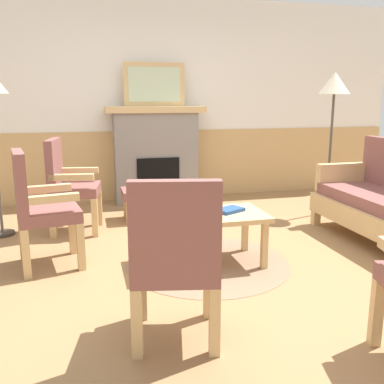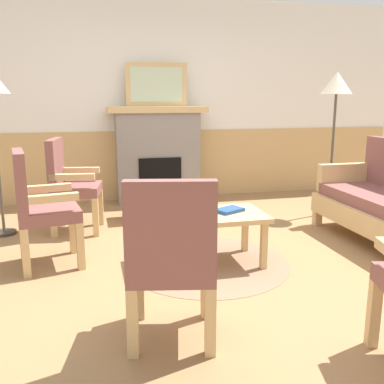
{
  "view_description": "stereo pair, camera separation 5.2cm",
  "coord_description": "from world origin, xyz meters",
  "views": [
    {
      "loc": [
        -0.93,
        -3.33,
        1.38
      ],
      "look_at": [
        0.0,
        0.35,
        0.55
      ],
      "focal_mm": 39.97,
      "sensor_mm": 36.0,
      "label": 1
    },
    {
      "loc": [
        -0.88,
        -3.34,
        1.38
      ],
      "look_at": [
        0.0,
        0.35,
        0.55
      ],
      "focal_mm": 39.97,
      "sensor_mm": 36.0,
      "label": 2
    }
  ],
  "objects": [
    {
      "name": "armchair_front_left",
      "position": [
        -0.47,
        -1.13,
        0.54
      ],
      "size": [
        0.57,
        0.57,
        0.98
      ],
      "color": "tan",
      "rests_on": "ground_plane"
    },
    {
      "name": "coffee_table",
      "position": [
        0.05,
        -0.02,
        0.39
      ],
      "size": [
        0.96,
        0.56,
        0.44
      ],
      "color": "tan",
      "rests_on": "ground_plane"
    },
    {
      "name": "footstool",
      "position": [
        -0.34,
        1.48,
        0.28
      ],
      "size": [
        0.4,
        0.4,
        0.36
      ],
      "color": "tan",
      "rests_on": "ground_plane"
    },
    {
      "name": "framed_picture",
      "position": [
        0.0,
        2.35,
        1.56
      ],
      "size": [
        0.8,
        0.04,
        0.56
      ],
      "color": "tan",
      "rests_on": "fireplace"
    },
    {
      "name": "armchair_by_window_left",
      "position": [
        -1.11,
        1.21,
        0.54
      ],
      "size": [
        0.54,
        0.54,
        0.98
      ],
      "color": "tan",
      "rests_on": "ground_plane"
    },
    {
      "name": "fireplace",
      "position": [
        0.0,
        2.35,
        0.65
      ],
      "size": [
        1.3,
        0.44,
        1.28
      ],
      "color": "gray",
      "rests_on": "ground_plane"
    },
    {
      "name": "round_rug",
      "position": [
        0.05,
        -0.02,
        0.0
      ],
      "size": [
        1.4,
        1.4,
        0.01
      ],
      "primitive_type": "cylinder",
      "color": "#896B51",
      "rests_on": "ground_plane"
    },
    {
      "name": "ground_plane",
      "position": [
        0.0,
        0.0,
        0.0
      ],
      "size": [
        14.0,
        14.0,
        0.0
      ],
      "primitive_type": "plane",
      "color": "#997047"
    },
    {
      "name": "floor_lamp_by_couch",
      "position": [
        1.92,
        1.21,
        1.45
      ],
      "size": [
        0.36,
        0.36,
        1.68
      ],
      "color": "#332D28",
      "rests_on": "ground_plane"
    },
    {
      "name": "wall_back",
      "position": [
        0.0,
        2.6,
        1.31
      ],
      "size": [
        7.2,
        0.14,
        2.7
      ],
      "color": "white",
      "rests_on": "ground_plane"
    },
    {
      "name": "book_on_table",
      "position": [
        0.24,
        -0.0,
        0.46
      ],
      "size": [
        0.27,
        0.24,
        0.03
      ],
      "primitive_type": "cube",
      "rotation": [
        0.0,
        0.0,
        0.46
      ],
      "color": "navy",
      "rests_on": "coffee_table"
    },
    {
      "name": "armchair_near_fireplace",
      "position": [
        -1.31,
        0.26,
        0.54
      ],
      "size": [
        0.56,
        0.56,
        0.98
      ],
      "color": "tan",
      "rests_on": "ground_plane"
    }
  ]
}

